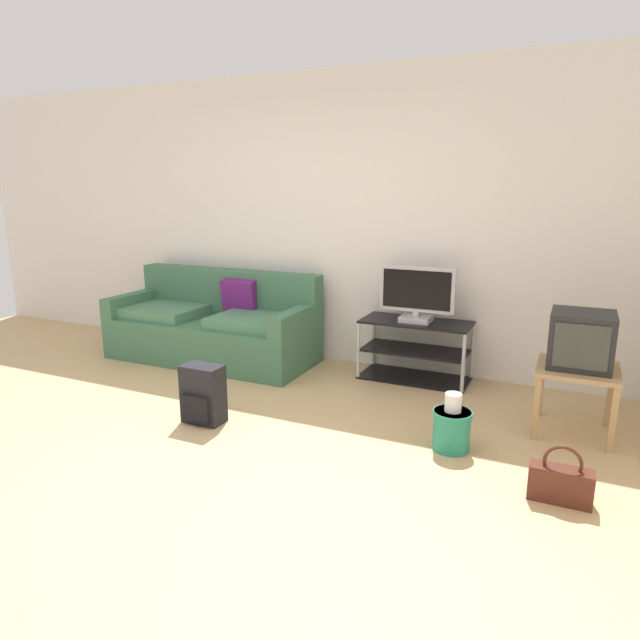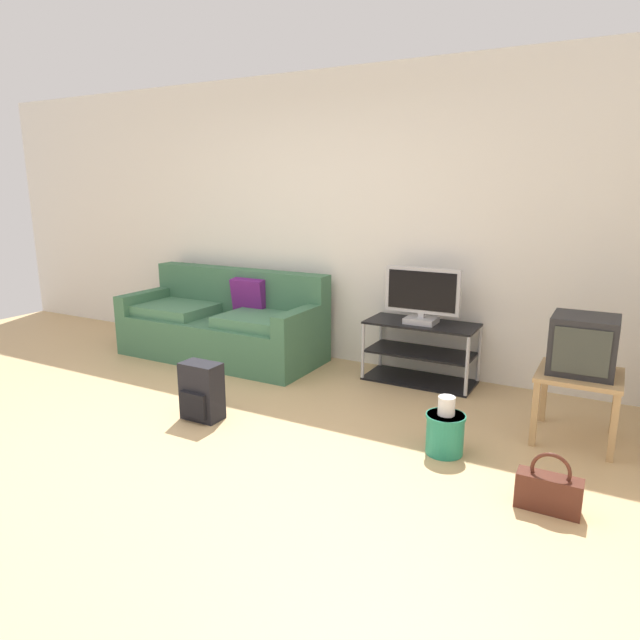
% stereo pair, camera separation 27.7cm
% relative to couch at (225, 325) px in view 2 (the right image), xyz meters
% --- Properties ---
extents(ground_plane, '(9.00, 9.80, 0.02)m').
position_rel_couch_xyz_m(ground_plane, '(0.96, -1.93, -0.33)').
color(ground_plane, tan).
extents(wall_back, '(9.00, 0.10, 2.70)m').
position_rel_couch_xyz_m(wall_back, '(0.96, 0.52, 1.03)').
color(wall_back, silver).
rests_on(wall_back, ground_plane).
extents(couch, '(2.02, 0.85, 0.85)m').
position_rel_couch_xyz_m(couch, '(0.00, 0.00, 0.00)').
color(couch, '#3D6B4C').
rests_on(couch, ground_plane).
extents(tv_stand, '(0.94, 0.44, 0.53)m').
position_rel_couch_xyz_m(tv_stand, '(1.96, 0.22, -0.06)').
color(tv_stand, black).
rests_on(tv_stand, ground_plane).
extents(flat_tv, '(0.65, 0.22, 0.48)m').
position_rel_couch_xyz_m(flat_tv, '(1.96, 0.20, 0.44)').
color(flat_tv, '#B2B2B7').
rests_on(flat_tv, tv_stand).
extents(side_table, '(0.52, 0.52, 0.47)m').
position_rel_couch_xyz_m(side_table, '(3.25, -0.40, 0.08)').
color(side_table, tan).
rests_on(side_table, ground_plane).
extents(crt_tv, '(0.40, 0.39, 0.38)m').
position_rel_couch_xyz_m(crt_tv, '(3.25, -0.38, 0.34)').
color(crt_tv, '#232326').
rests_on(crt_tv, side_table).
extents(backpack, '(0.29, 0.25, 0.43)m').
position_rel_couch_xyz_m(backpack, '(0.83, -1.33, -0.11)').
color(backpack, black).
rests_on(backpack, ground_plane).
extents(handbag, '(0.33, 0.12, 0.33)m').
position_rel_couch_xyz_m(handbag, '(3.21, -1.39, -0.21)').
color(handbag, '#4C2319').
rests_on(handbag, ground_plane).
extents(cleaning_bucket, '(0.25, 0.25, 0.38)m').
position_rel_couch_xyz_m(cleaning_bucket, '(2.55, -1.01, -0.16)').
color(cleaning_bucket, '#238466').
rests_on(cleaning_bucket, ground_plane).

